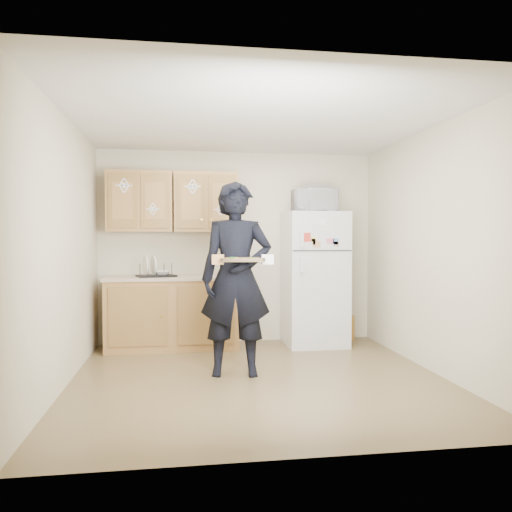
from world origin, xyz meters
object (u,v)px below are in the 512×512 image
object	(u,v)px
baking_tray	(243,260)
microwave	(314,201)
person	(236,278)
refrigerator	(315,279)
dish_rack	(156,269)

from	to	relation	value
baking_tray	microwave	distance (m)	1.99
person	refrigerator	bearing A→B (deg)	53.45
refrigerator	baking_tray	bearing A→B (deg)	-125.61
person	baking_tray	bearing A→B (deg)	-78.56
refrigerator	person	world-z (taller)	person
baking_tray	dish_rack	bearing A→B (deg)	125.08
refrigerator	baking_tray	xyz separation A→B (m)	(-1.12, -1.56, 0.31)
person	baking_tray	size ratio (longest dim) A/B	4.80
person	dish_rack	xyz separation A→B (m)	(-0.85, 1.26, 0.02)
person	microwave	bearing A→B (deg)	52.90
dish_rack	baking_tray	bearing A→B (deg)	-60.64
person	dish_rack	distance (m)	1.52
refrigerator	baking_tray	world-z (taller)	refrigerator
microwave	dish_rack	size ratio (longest dim) A/B	1.19
refrigerator	microwave	distance (m)	1.00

